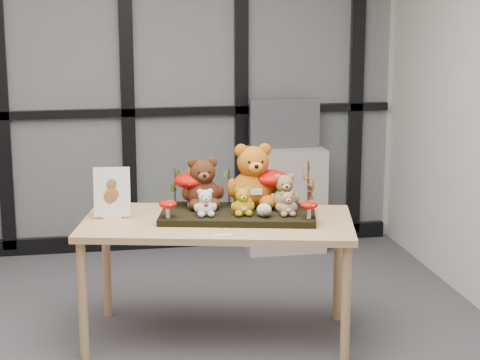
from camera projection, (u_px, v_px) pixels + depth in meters
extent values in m
plane|color=beige|center=(64.00, 65.00, 6.28)|extent=(5.00, 0.00, 5.00)
plane|color=beige|center=(13.00, 320.00, 1.47)|extent=(5.00, 0.00, 5.00)
cube|color=#2D383F|center=(64.00, 66.00, 6.25)|extent=(4.90, 0.02, 2.70)
cube|color=black|center=(72.00, 244.00, 6.54)|extent=(4.90, 0.06, 0.12)
cube|color=black|center=(66.00, 114.00, 6.32)|extent=(4.90, 0.06, 0.06)
cube|color=black|center=(127.00, 65.00, 6.33)|extent=(0.10, 0.06, 2.70)
cube|color=black|center=(241.00, 63.00, 6.47)|extent=(0.10, 0.06, 2.70)
cube|color=black|center=(357.00, 61.00, 6.63)|extent=(0.10, 0.06, 2.70)
cube|color=tan|center=(217.00, 223.00, 4.79)|extent=(1.61, 1.05, 0.04)
cylinder|color=tan|center=(83.00, 301.00, 4.59)|extent=(0.05, 0.05, 0.66)
cylinder|color=tan|center=(107.00, 264.00, 5.21)|extent=(0.05, 0.05, 0.66)
cylinder|color=tan|center=(346.00, 306.00, 4.53)|extent=(0.05, 0.05, 0.66)
cylinder|color=tan|center=(338.00, 267.00, 5.15)|extent=(0.05, 0.05, 0.66)
cube|color=black|center=(238.00, 215.00, 4.84)|extent=(0.93, 0.61, 0.04)
cube|color=silver|center=(113.00, 217.00, 4.83)|extent=(0.11, 0.07, 0.01)
cube|color=white|center=(112.00, 192.00, 4.80)|extent=(0.20, 0.06, 0.28)
ellipsoid|color=brown|center=(112.00, 197.00, 4.80)|extent=(0.09, 0.01, 0.10)
ellipsoid|color=brown|center=(112.00, 184.00, 4.78)|extent=(0.06, 0.01, 0.06)
cube|color=white|center=(222.00, 235.00, 4.50)|extent=(0.08, 0.03, 0.00)
cube|color=#A79E95|center=(284.00, 199.00, 6.54)|extent=(0.59, 0.34, 0.78)
cube|color=#4C4E54|center=(285.00, 123.00, 6.44)|extent=(0.52, 0.05, 0.37)
cube|color=black|center=(285.00, 124.00, 6.41)|extent=(0.46, 0.00, 0.30)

